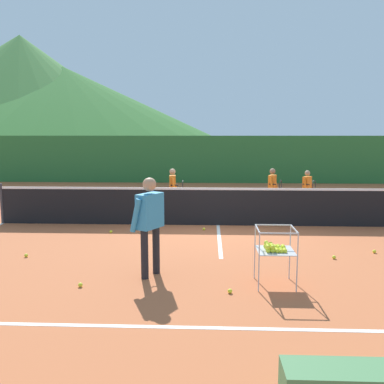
% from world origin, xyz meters
% --- Properties ---
extents(ground_plane, '(120.00, 120.00, 0.00)m').
position_xyz_m(ground_plane, '(0.00, 0.00, 0.00)').
color(ground_plane, '#BC6038').
extents(line_baseline_near, '(11.30, 0.08, 0.01)m').
position_xyz_m(line_baseline_near, '(0.00, -5.64, 0.00)').
color(line_baseline_near, white).
rests_on(line_baseline_near, ground).
extents(line_baseline_far, '(11.30, 0.08, 0.01)m').
position_xyz_m(line_baseline_far, '(0.00, 5.22, 0.00)').
color(line_baseline_far, white).
rests_on(line_baseline_far, ground).
extents(line_sideline_west, '(0.08, 10.86, 0.01)m').
position_xyz_m(line_sideline_west, '(-5.65, 0.00, 0.00)').
color(line_sideline_west, white).
rests_on(line_sideline_west, ground).
extents(line_service_center, '(0.08, 5.74, 0.01)m').
position_xyz_m(line_service_center, '(0.00, 0.00, 0.00)').
color(line_service_center, white).
rests_on(line_service_center, ground).
extents(tennis_net, '(11.39, 0.08, 1.05)m').
position_xyz_m(tennis_net, '(0.00, 0.00, 0.50)').
color(tennis_net, '#333338').
rests_on(tennis_net, ground).
extents(instructor, '(0.53, 0.82, 1.63)m').
position_xyz_m(instructor, '(-1.20, -3.83, 0.98)').
color(instructor, black).
rests_on(instructor, ground).
extents(student_0, '(0.44, 0.61, 1.31)m').
position_xyz_m(student_0, '(-1.31, 1.70, 0.79)').
color(student_0, navy).
rests_on(student_0, ground).
extents(student_1, '(0.41, 0.70, 1.29)m').
position_xyz_m(student_1, '(1.70, 2.14, 0.78)').
color(student_1, silver).
rests_on(student_1, ground).
extents(student_2, '(0.41, 0.68, 1.21)m').
position_xyz_m(student_2, '(2.83, 2.47, 0.73)').
color(student_2, navy).
rests_on(student_2, ground).
extents(ball_cart, '(0.58, 0.58, 0.90)m').
position_xyz_m(ball_cart, '(0.77, -4.17, 0.59)').
color(ball_cart, '#B7B7BC').
rests_on(ball_cart, ground).
extents(tennis_ball_0, '(0.07, 0.07, 0.07)m').
position_xyz_m(tennis_ball_0, '(0.08, -4.54, 0.03)').
color(tennis_ball_0, yellow).
rests_on(tennis_ball_0, ground).
extents(tennis_ball_1, '(0.07, 0.07, 0.07)m').
position_xyz_m(tennis_ball_1, '(2.12, -2.78, 0.03)').
color(tennis_ball_1, yellow).
rests_on(tennis_ball_1, ground).
extents(tennis_ball_3, '(0.07, 0.07, 0.07)m').
position_xyz_m(tennis_ball_3, '(-0.36, -0.58, 0.03)').
color(tennis_ball_3, yellow).
rests_on(tennis_ball_3, ground).
extents(tennis_ball_4, '(0.07, 0.07, 0.07)m').
position_xyz_m(tennis_ball_4, '(-2.20, -4.39, 0.03)').
color(tennis_ball_4, yellow).
rests_on(tennis_ball_4, ground).
extents(tennis_ball_5, '(0.07, 0.07, 0.07)m').
position_xyz_m(tennis_ball_5, '(-2.56, -0.94, 0.03)').
color(tennis_ball_5, yellow).
rests_on(tennis_ball_5, ground).
extents(tennis_ball_6, '(0.07, 0.07, 0.07)m').
position_xyz_m(tennis_ball_6, '(3.03, -2.36, 0.03)').
color(tennis_ball_6, yellow).
rests_on(tennis_ball_6, ground).
extents(tennis_ball_7, '(0.07, 0.07, 0.07)m').
position_xyz_m(tennis_ball_7, '(-3.71, -2.92, 0.03)').
color(tennis_ball_7, yellow).
rests_on(tennis_ball_7, ground).
extents(windscreen_fence, '(24.87, 0.08, 2.26)m').
position_xyz_m(windscreen_fence, '(0.00, 9.26, 1.13)').
color(windscreen_fence, '#286B33').
rests_on(windscreen_fence, ground).
extents(hill_0, '(46.80, 46.80, 16.75)m').
position_xyz_m(hill_0, '(-28.15, 50.80, 8.37)').
color(hill_0, '#427A38').
rests_on(hill_0, ground).
extents(hill_1, '(52.26, 52.26, 11.99)m').
position_xyz_m(hill_1, '(-21.46, 49.48, 5.99)').
color(hill_1, '#2D6628').
rests_on(hill_1, ground).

